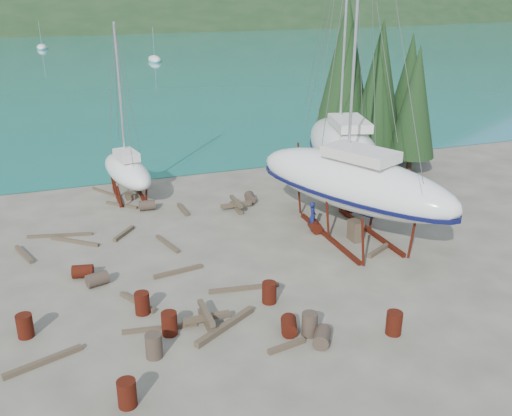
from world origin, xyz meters
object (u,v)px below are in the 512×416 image
object	(u,v)px
large_sailboat_near	(353,181)
large_sailboat_far	(344,147)
small_sailboat_shore	(127,170)
worker	(313,216)

from	to	relation	value
large_sailboat_near	large_sailboat_far	world-z (taller)	large_sailboat_far
large_sailboat_far	small_sailboat_shore	xyz separation A→B (m)	(-12.22, 3.94, -1.29)
large_sailboat_far	worker	bearing A→B (deg)	-117.59
worker	large_sailboat_near	bearing A→B (deg)	-109.63
small_sailboat_shore	large_sailboat_near	bearing A→B (deg)	-55.03
worker	small_sailboat_shore	bearing A→B (deg)	66.17
large_sailboat_far	small_sailboat_shore	distance (m)	12.91
large_sailboat_near	worker	xyz separation A→B (m)	(-1.46, 1.30, -2.13)
large_sailboat_near	small_sailboat_shore	world-z (taller)	large_sailboat_near
large_sailboat_far	worker	distance (m)	6.43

